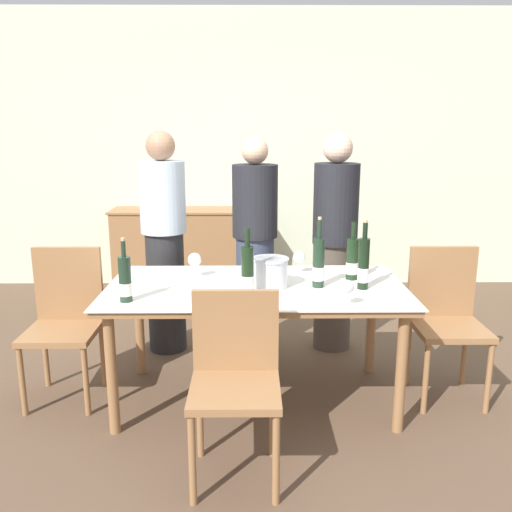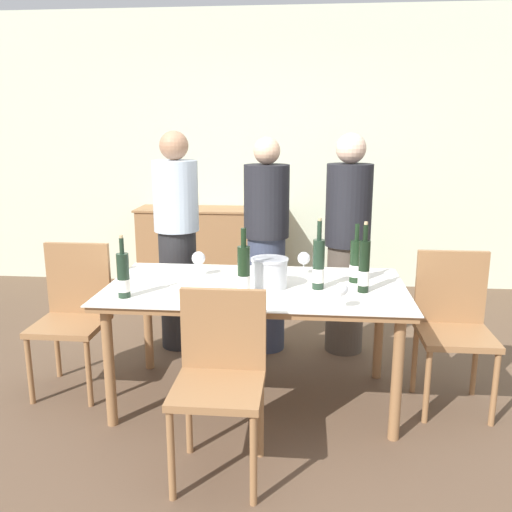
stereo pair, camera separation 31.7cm
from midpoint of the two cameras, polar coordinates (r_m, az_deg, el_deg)
ground_plane at (r=3.49m, az=2.68°, el=-14.81°), size 12.00×12.00×0.00m
back_wall at (r=5.71m, az=4.13°, el=10.88°), size 8.00×0.10×2.80m
sideboard_cabinet at (r=5.61m, az=-3.04°, el=0.75°), size 1.52×0.46×0.84m
dining_table at (r=3.23m, az=2.81°, el=-4.33°), size 1.76×0.94×0.74m
ice_bucket at (r=3.16m, az=4.30°, el=-1.72°), size 0.22×0.22×0.17m
wine_bottle_0 at (r=3.15m, az=9.47°, el=-1.00°), size 0.07×0.07×0.42m
wine_bottle_1 at (r=3.01m, az=-10.90°, el=-2.17°), size 0.07×0.07×0.35m
wine_bottle_2 at (r=2.98m, az=1.74°, el=-1.74°), size 0.07×0.07×0.38m
wine_bottle_3 at (r=3.34m, az=13.16°, el=-0.68°), size 0.07×0.07×0.36m
wine_bottle_4 at (r=3.14m, az=14.16°, el=-1.20°), size 0.06×0.06×0.41m
wine_glass_0 at (r=3.45m, az=7.68°, el=-0.33°), size 0.08×0.08×0.15m
wine_glass_1 at (r=3.40m, az=-3.43°, el=-0.33°), size 0.09×0.09×0.16m
wine_glass_2 at (r=2.84m, az=12.15°, el=-3.63°), size 0.07×0.07×0.14m
chair_right_end at (r=3.51m, az=22.51°, el=-6.15°), size 0.42×0.42×0.93m
chair_near_front at (r=2.64m, az=-0.28°, el=-11.91°), size 0.42×0.42×0.89m
chair_left_end at (r=3.60m, az=-16.26°, el=-5.28°), size 0.42×0.42×0.93m
person_host at (r=4.04m, az=-6.09°, el=1.42°), size 0.33×0.33×1.63m
person_guest_left at (r=3.99m, az=3.41°, el=0.94°), size 0.33×0.33×1.58m
person_guest_right at (r=4.02m, az=11.81°, el=1.06°), size 0.33×0.33×1.61m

